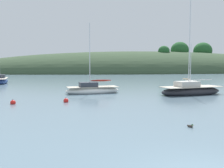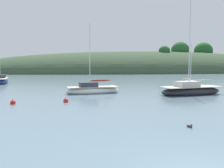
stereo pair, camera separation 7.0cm
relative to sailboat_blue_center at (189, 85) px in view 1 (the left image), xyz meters
name	(u,v)px [view 1 (the left image)]	position (x,y,z in m)	size (l,w,h in m)	color
far_shoreline_hill	(148,72)	(12.89, 62.98, -0.22)	(150.00, 36.00, 20.85)	#384C33
sailboat_blue_center	(189,85)	(0.00, 0.00, 0.00)	(2.36, 4.77, 6.40)	red
sailboat_orange_cutter	(92,90)	(-14.32, -5.26, 0.07)	(6.50, 3.07, 8.16)	white
sailboat_grey_yawl	(191,91)	(-3.72, -8.06, 0.12)	(7.70, 3.90, 10.40)	#232328
sailboat_teal_outer	(0,81)	(-29.33, 12.04, 0.13)	(3.93, 7.81, 10.69)	navy
mooring_buoy_inner	(66,101)	(-17.05, -11.61, -0.19)	(0.44, 0.44, 0.54)	red
mooring_buoy_channel	(13,103)	(-21.38, -12.06, -0.19)	(0.44, 0.44, 0.54)	red
duck_lead	(190,126)	(-10.24, -21.35, -0.26)	(0.29, 0.42, 0.24)	#2D2823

